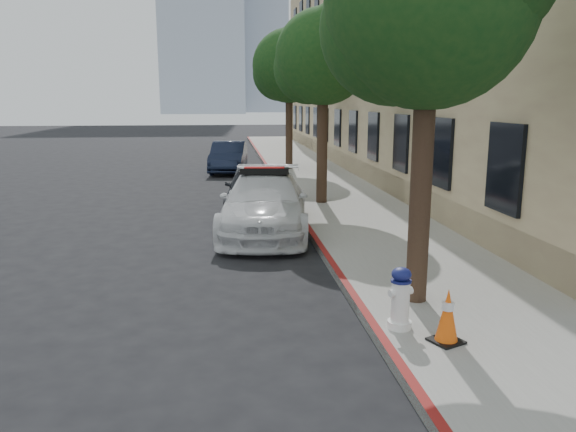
{
  "coord_description": "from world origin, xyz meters",
  "views": [
    {
      "loc": [
        0.19,
        -9.47,
        3.0
      ],
      "look_at": [
        1.27,
        0.08,
        1.0
      ],
      "focal_mm": 35.0,
      "sensor_mm": 36.0,
      "label": 1
    }
  ],
  "objects_px": {
    "parked_car_mid": "(254,188)",
    "fire_hydrant": "(400,299)",
    "parked_car_far": "(229,157)",
    "police_car": "(265,203)",
    "traffic_cone": "(447,316)"
  },
  "relations": [
    {
      "from": "parked_car_mid",
      "to": "fire_hydrant",
      "type": "distance_m",
      "value": 8.65
    },
    {
      "from": "parked_car_mid",
      "to": "parked_car_far",
      "type": "xyz_separation_m",
      "value": [
        -0.61,
        8.71,
        -0.01
      ]
    },
    {
      "from": "parked_car_far",
      "to": "traffic_cone",
      "type": "height_order",
      "value": "parked_car_far"
    },
    {
      "from": "police_car",
      "to": "parked_car_mid",
      "type": "height_order",
      "value": "police_car"
    },
    {
      "from": "police_car",
      "to": "traffic_cone",
      "type": "distance_m",
      "value": 6.74
    },
    {
      "from": "parked_car_mid",
      "to": "police_car",
      "type": "bearing_deg",
      "value": -82.76
    },
    {
      "from": "parked_car_far",
      "to": "police_car",
      "type": "bearing_deg",
      "value": -80.51
    },
    {
      "from": "parked_car_far",
      "to": "traffic_cone",
      "type": "distance_m",
      "value": 17.89
    },
    {
      "from": "fire_hydrant",
      "to": "traffic_cone",
      "type": "bearing_deg",
      "value": -66.08
    },
    {
      "from": "parked_car_mid",
      "to": "traffic_cone",
      "type": "height_order",
      "value": "parked_car_mid"
    },
    {
      "from": "police_car",
      "to": "parked_car_far",
      "type": "height_order",
      "value": "police_car"
    },
    {
      "from": "traffic_cone",
      "to": "parked_car_mid",
      "type": "bearing_deg",
      "value": 101.29
    },
    {
      "from": "parked_car_far",
      "to": "fire_hydrant",
      "type": "distance_m",
      "value": 17.36
    },
    {
      "from": "traffic_cone",
      "to": "police_car",
      "type": "bearing_deg",
      "value": 104.64
    },
    {
      "from": "police_car",
      "to": "traffic_cone",
      "type": "relative_size",
      "value": 7.35
    }
  ]
}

